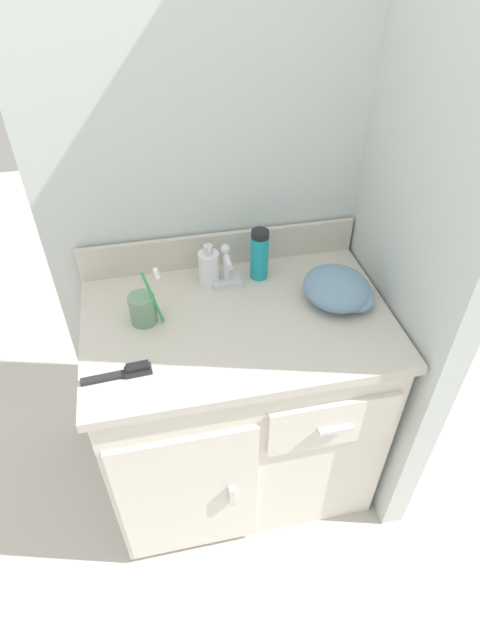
# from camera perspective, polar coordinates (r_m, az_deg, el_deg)

# --- Properties ---
(ground_plane) EXTENTS (6.00, 6.00, 0.00)m
(ground_plane) POSITION_cam_1_polar(r_m,az_deg,el_deg) (2.07, -0.18, -16.55)
(ground_plane) COLOR beige
(wall_back) EXTENTS (1.08, 0.08, 2.20)m
(wall_back) POSITION_cam_1_polar(r_m,az_deg,el_deg) (1.57, -2.96, 16.89)
(wall_back) COLOR silver
(wall_back) RESTS_ON ground_plane
(wall_right) EXTENTS (0.08, 0.67, 2.20)m
(wall_right) POSITION_cam_1_polar(r_m,az_deg,el_deg) (1.45, 19.99, 12.09)
(wall_right) COLOR silver
(wall_right) RESTS_ON ground_plane
(vanity) EXTENTS (0.90, 0.60, 0.79)m
(vanity) POSITION_cam_1_polar(r_m,az_deg,el_deg) (1.73, -0.23, -9.45)
(vanity) COLOR silver
(vanity) RESTS_ON ground_plane
(backsplash) EXTENTS (0.90, 0.02, 0.11)m
(backsplash) POSITION_cam_1_polar(r_m,az_deg,el_deg) (1.64, -2.31, 8.11)
(backsplash) COLOR beige
(backsplash) RESTS_ON vanity
(sink_faucet) EXTENTS (0.09, 0.09, 0.14)m
(sink_faucet) POSITION_cam_1_polar(r_m,az_deg,el_deg) (1.55, -1.53, 5.53)
(sink_faucet) COLOR silver
(sink_faucet) RESTS_ON vanity
(toothbrush_cup) EXTENTS (0.10, 0.08, 0.19)m
(toothbrush_cup) POSITION_cam_1_polar(r_m,az_deg,el_deg) (1.44, -11.01, 1.31)
(toothbrush_cup) COLOR gray
(toothbrush_cup) RESTS_ON vanity
(soap_dispenser) EXTENTS (0.07, 0.07, 0.14)m
(soap_dispenser) POSITION_cam_1_polar(r_m,az_deg,el_deg) (1.56, -3.56, 6.03)
(soap_dispenser) COLOR white
(soap_dispenser) RESTS_ON vanity
(shaving_cream_can) EXTENTS (0.06, 0.06, 0.17)m
(shaving_cream_can) POSITION_cam_1_polar(r_m,az_deg,el_deg) (1.57, 2.24, 7.48)
(shaving_cream_can) COLOR teal
(shaving_cream_can) RESTS_ON vanity
(hairbrush) EXTENTS (0.18, 0.04, 0.03)m
(hairbrush) POSITION_cam_1_polar(r_m,az_deg,el_deg) (1.32, -12.81, -5.82)
(hairbrush) COLOR #232328
(hairbrush) RESTS_ON vanity
(hand_towel) EXTENTS (0.21, 0.22, 0.09)m
(hand_towel) POSITION_cam_1_polar(r_m,az_deg,el_deg) (1.53, 11.42, 3.45)
(hand_towel) COLOR #6B8EA8
(hand_towel) RESTS_ON vanity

